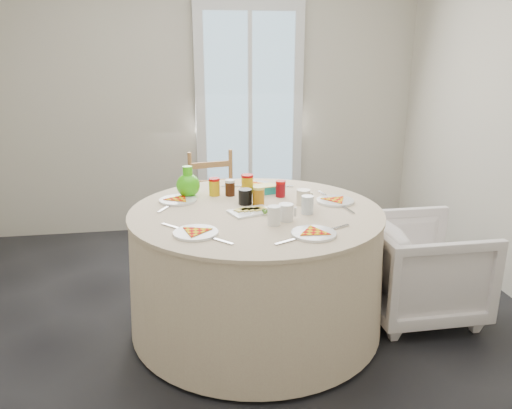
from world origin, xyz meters
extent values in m
plane|color=black|center=(0.00, 0.00, 0.00)|extent=(4.00, 4.00, 0.00)
cube|color=#BCB5A3|center=(0.00, 2.00, 1.30)|extent=(4.00, 0.02, 2.60)
cube|color=silver|center=(0.40, 1.95, 1.05)|extent=(1.00, 0.08, 2.10)
cylinder|color=beige|center=(0.15, 0.09, 0.38)|extent=(1.55, 1.55, 0.79)
imported|color=white|center=(1.23, 0.05, 0.39)|extent=(0.66, 0.70, 0.72)
cube|color=teal|center=(0.26, 0.43, 0.79)|extent=(0.17, 0.14, 0.06)
camera|label=1|loc=(-0.31, -2.69, 1.69)|focal=35.00mm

